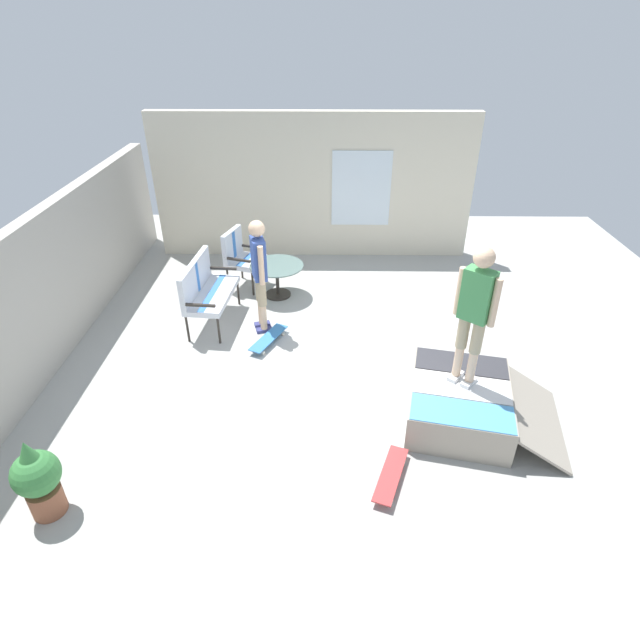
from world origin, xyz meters
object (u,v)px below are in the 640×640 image
Objects in this scene: skateboard_spare at (391,475)px; skate_ramp at (462,402)px; patio_bench at (204,287)px; patio_chair_near_house at (239,254)px; potted_plant at (38,478)px; skateboard_by_bench at (269,338)px; person_skater at (475,308)px; patio_table at (277,274)px; person_watching at (259,268)px.

skate_ramp is at bearing -43.52° from skateboard_spare.
patio_bench and patio_chair_near_house have the same top height.
skate_ramp is at bearing -72.00° from potted_plant.
skateboard_spare is (-0.98, 0.93, -0.15)m from skate_ramp.
patio_chair_near_house is at bearing 42.42° from skate_ramp.
patio_bench is at bearing 38.81° from skateboard_spare.
skateboard_spare is (-2.54, -1.53, 0.00)m from skateboard_by_bench.
person_skater reaches higher than skateboard_by_bench.
patio_table is 0.98× the size of potted_plant.
patio_bench reaches higher than skateboard_spare.
skateboard_by_bench is 2.97m from skateboard_spare.
skate_ramp is at bearing -175.58° from person_skater.
patio_bench is 0.76× the size of person_skater.
person_skater is 4.66m from potted_plant.
patio_chair_near_house reaches higher than skateboard_by_bench.
potted_plant is at bearing 166.87° from patio_bench.
patio_chair_near_house is (3.41, 3.12, 0.38)m from skate_ramp.
patio_chair_near_house is 1.26× the size of skateboard_by_bench.
skateboard_spare is 3.42m from potted_plant.
patio_bench reaches higher than skateboard_by_bench.
person_watching is 3.82m from potted_plant.
patio_chair_near_house reaches higher than patio_table.
skateboard_by_bench is (-1.49, 0.01, -0.32)m from patio_table.
skateboard_spare is at bearing 139.76° from person_skater.
person_skater reaches higher than patio_bench.
person_skater reaches higher than patio_table.
patio_bench is 0.74× the size of person_watching.
patio_table is at bearing -7.26° from person_watching.
patio_table is 1.10× the size of skateboard_spare.
skate_ramp is 2.19× the size of potted_plant.
person_watching is (-1.44, -0.54, 0.41)m from patio_chair_near_house.
skate_ramp is at bearing -127.39° from person_watching.
skateboard_by_bench is at bearing 179.58° from patio_table.
person_skater is 1.98m from skateboard_spare.
patio_table reaches higher than skateboard_spare.
potted_plant is (-0.42, 3.37, 0.38)m from skateboard_spare.
skateboard_spare is (-1.09, 0.92, -1.38)m from person_skater.
patio_chair_near_house is at bearing -13.79° from potted_plant.
person_skater is 1.84× the size of potted_plant.
person_skater is (0.11, 0.01, 1.23)m from skate_ramp.
patio_table is at bearing 20.60° from skateboard_spare.
skate_ramp is 1.16× the size of person_watching.
patio_chair_near_house is 0.58× the size of person_watching.
person_watching reaches higher than skate_ramp.
potted_plant is at bearing 166.21° from patio_chair_near_house.
skateboard_by_bench is 0.98× the size of skateboard_spare.
person_watching is at bearing -27.02° from potted_plant.
skateboard_by_bench is (-0.41, -0.13, -0.94)m from person_watching.
patio_table is 0.52× the size of person_watching.
patio_table reaches higher than skate_ramp.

